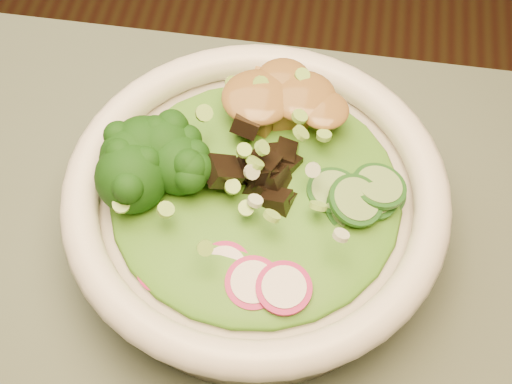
# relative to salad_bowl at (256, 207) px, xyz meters

# --- Properties ---
(salad_bowl) EXTENTS (0.28, 0.28, 0.08)m
(salad_bowl) POSITION_rel_salad_bowl_xyz_m (0.00, 0.00, 0.00)
(salad_bowl) COLOR white
(salad_bowl) RESTS_ON dining_table
(lettuce_bed) EXTENTS (0.21, 0.21, 0.03)m
(lettuce_bed) POSITION_rel_salad_bowl_xyz_m (-0.00, 0.00, 0.02)
(lettuce_bed) COLOR #2A6916
(lettuce_bed) RESTS_ON salad_bowl
(broccoli_florets) EXTENTS (0.09, 0.08, 0.05)m
(broccoli_florets) POSITION_rel_salad_bowl_xyz_m (-0.07, 0.00, 0.04)
(broccoli_florets) COLOR black
(broccoli_florets) RESTS_ON salad_bowl
(radish_slices) EXTENTS (0.12, 0.05, 0.02)m
(radish_slices) POSITION_rel_salad_bowl_xyz_m (-0.00, -0.07, 0.03)
(radish_slices) COLOR #990B46
(radish_slices) RESTS_ON salad_bowl
(cucumber_slices) EXTENTS (0.08, 0.08, 0.04)m
(cucumber_slices) POSITION_rel_salad_bowl_xyz_m (0.07, -0.01, 0.03)
(cucumber_slices) COLOR #79A85D
(cucumber_slices) RESTS_ON salad_bowl
(mushroom_heap) EXTENTS (0.08, 0.08, 0.04)m
(mushroom_heap) POSITION_rel_salad_bowl_xyz_m (0.00, 0.01, 0.04)
(mushroom_heap) COLOR black
(mushroom_heap) RESTS_ON salad_bowl
(tofu_cubes) EXTENTS (0.10, 0.07, 0.04)m
(tofu_cubes) POSITION_rel_salad_bowl_xyz_m (0.01, 0.07, 0.03)
(tofu_cubes) COLOR #A27136
(tofu_cubes) RESTS_ON salad_bowl
(peanut_sauce) EXTENTS (0.07, 0.06, 0.02)m
(peanut_sauce) POSITION_rel_salad_bowl_xyz_m (0.01, 0.07, 0.05)
(peanut_sauce) COLOR brown
(peanut_sauce) RESTS_ON tofu_cubes
(scallion_garnish) EXTENTS (0.20, 0.20, 0.03)m
(scallion_garnish) POSITION_rel_salad_bowl_xyz_m (-0.00, 0.00, 0.05)
(scallion_garnish) COLOR #81BB42
(scallion_garnish) RESTS_ON salad_bowl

